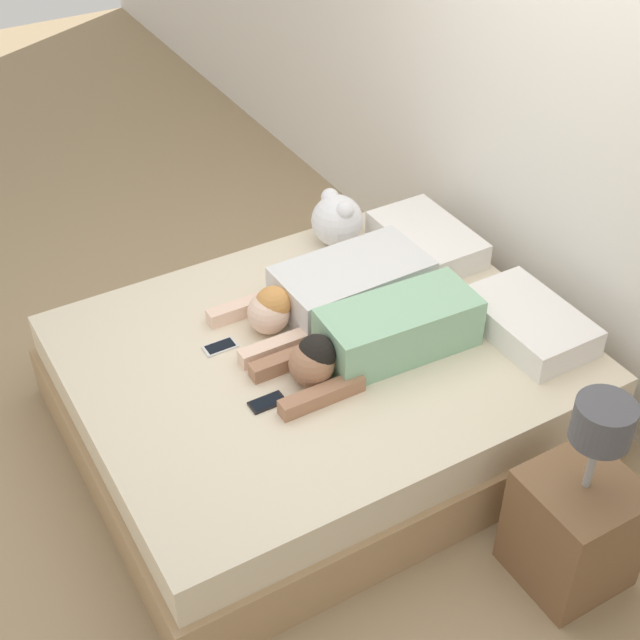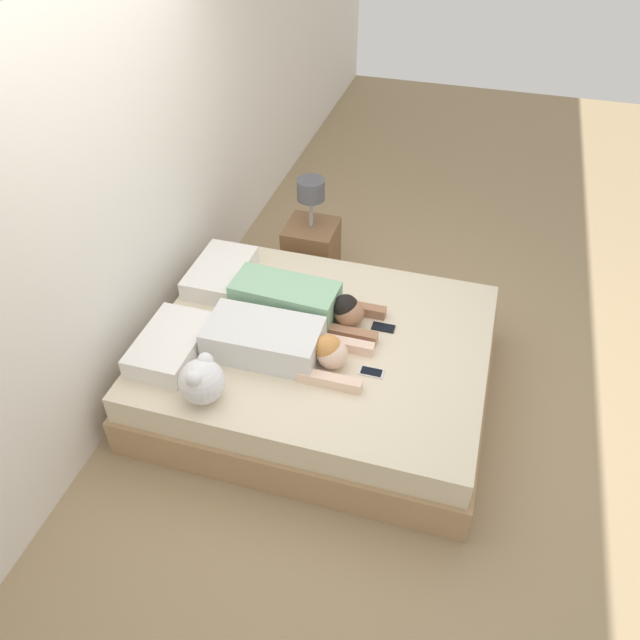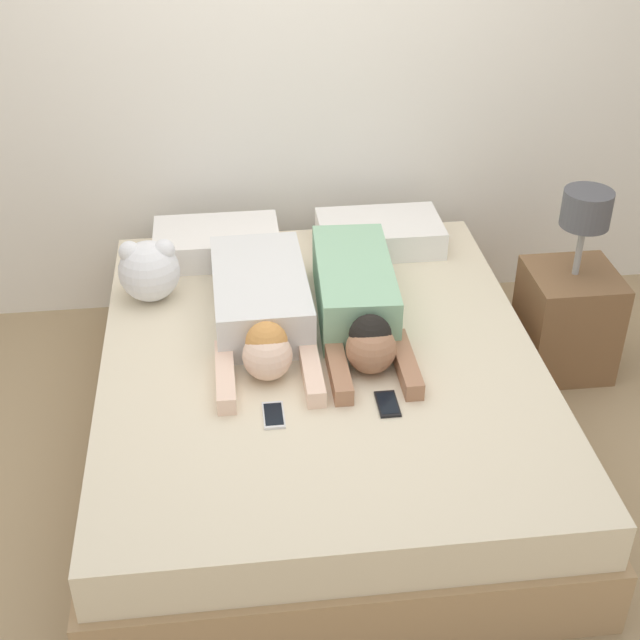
% 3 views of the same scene
% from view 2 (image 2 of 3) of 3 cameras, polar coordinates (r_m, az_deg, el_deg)
% --- Properties ---
extents(ground_plane, '(12.00, 12.00, 0.00)m').
position_cam_2_polar(ground_plane, '(4.34, 0.00, -6.24)').
color(ground_plane, '#9E8460').
extents(wall_back, '(12.00, 0.06, 2.60)m').
position_cam_2_polar(wall_back, '(3.99, -17.74, 10.69)').
color(wall_back, white).
rests_on(wall_back, ground_plane).
extents(bed, '(1.79, 2.19, 0.47)m').
position_cam_2_polar(bed, '(4.18, 0.00, -4.06)').
color(bed, tan).
rests_on(bed, ground_plane).
extents(pillow_head_left, '(0.58, 0.36, 0.13)m').
position_cam_2_polar(pillow_head_left, '(3.98, -13.49, -2.17)').
color(pillow_head_left, white).
rests_on(pillow_head_left, bed).
extents(pillow_head_right, '(0.58, 0.36, 0.13)m').
position_cam_2_polar(pillow_head_right, '(4.50, -9.08, 4.31)').
color(pillow_head_right, white).
rests_on(pillow_head_right, bed).
extents(person_left, '(0.40, 1.02, 0.22)m').
position_cam_2_polar(person_left, '(3.84, -3.84, -2.04)').
color(person_left, silver).
rests_on(person_left, bed).
extents(person_right, '(0.34, 1.01, 0.23)m').
position_cam_2_polar(person_right, '(4.11, -1.79, 1.65)').
color(person_right, '#8CBF99').
rests_on(person_right, bed).
extents(cell_phone_left, '(0.08, 0.15, 0.01)m').
position_cam_2_polar(cell_phone_left, '(3.79, 4.72, -4.77)').
color(cell_phone_left, silver).
rests_on(cell_phone_left, bed).
extents(cell_phone_right, '(0.08, 0.15, 0.01)m').
position_cam_2_polar(cell_phone_right, '(4.10, 5.80, -0.68)').
color(cell_phone_right, black).
rests_on(cell_phone_right, bed).
extents(plush_toy, '(0.27, 0.27, 0.28)m').
position_cam_2_polar(plush_toy, '(3.61, -10.76, -5.48)').
color(plush_toy, white).
rests_on(plush_toy, bed).
extents(nightstand, '(0.40, 0.40, 0.91)m').
position_cam_2_polar(nightstand, '(5.13, -0.79, 6.69)').
color(nightstand, brown).
rests_on(nightstand, ground_plane).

